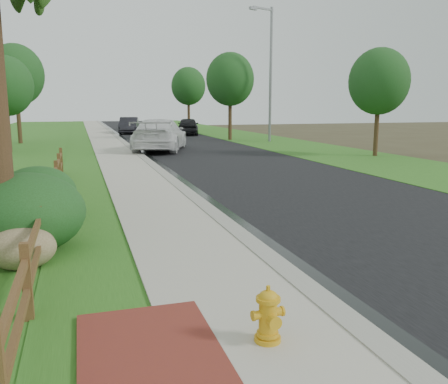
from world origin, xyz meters
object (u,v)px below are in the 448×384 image
object	(u,v)px
ranch_fence	(51,196)
streetlight	(269,67)
white_suv	(160,135)
fire_hydrant	(268,316)
dark_car_mid	(188,126)

from	to	relation	value
ranch_fence	streetlight	xyz separation A→B (m)	(14.80, 21.93, 5.05)
white_suv	fire_hydrant	bearing A→B (deg)	101.90
ranch_fence	fire_hydrant	world-z (taller)	ranch_fence
ranch_fence	fire_hydrant	bearing A→B (deg)	-69.93
fire_hydrant	white_suv	distance (m)	24.90
fire_hydrant	white_suv	xyz separation A→B (m)	(2.83, 24.73, 0.59)
white_suv	dark_car_mid	size ratio (longest dim) A/B	1.40
ranch_fence	streetlight	size ratio (longest dim) A/B	1.69
ranch_fence	streetlight	bearing A→B (deg)	55.98
ranch_fence	streetlight	world-z (taller)	streetlight
fire_hydrant	streetlight	size ratio (longest dim) A/B	0.07
white_suv	dark_car_mid	bearing A→B (deg)	-90.64
dark_car_mid	streetlight	distance (m)	12.02
streetlight	ranch_fence	bearing A→B (deg)	-124.02
ranch_fence	dark_car_mid	bearing A→B (deg)	71.45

